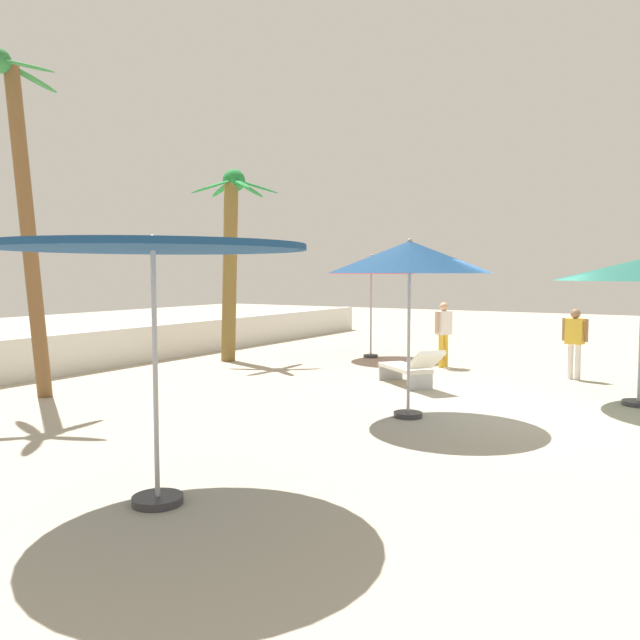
{
  "coord_description": "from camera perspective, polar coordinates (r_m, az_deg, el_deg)",
  "views": [
    {
      "loc": [
        -10.52,
        -2.96,
        2.29
      ],
      "look_at": [
        0.0,
        3.29,
        1.4
      ],
      "focal_mm": 36.17,
      "sensor_mm": 36.0,
      "label": 1
    }
  ],
  "objects": [
    {
      "name": "patio_umbrella_2",
      "position": [
        10.23,
        7.93,
        5.45
      ],
      "size": [
        2.58,
        2.58,
        2.84
      ],
      "color": "#333338",
      "rests_on": "ground_plane"
    },
    {
      "name": "lounge_chair_1",
      "position": [
        13.16,
        7.99,
        -4.14
      ],
      "size": [
        1.61,
        1.79,
        0.83
      ],
      "color": "#B7B7BC",
      "rests_on": "ground_plane"
    },
    {
      "name": "boundary_wall",
      "position": [
        16.34,
        -18.79,
        -2.49
      ],
      "size": [
        25.2,
        0.3,
        0.92
      ],
      "primitive_type": "cube",
      "color": "silver",
      "rests_on": "ground_plane"
    },
    {
      "name": "ground_plane",
      "position": [
        11.16,
        14.83,
        -7.82
      ],
      "size": [
        56.0,
        56.0,
        0.0
      ],
      "primitive_type": "plane",
      "color": "#B2A893"
    },
    {
      "name": "palm_tree_0",
      "position": [
        12.75,
        -24.92,
        10.11
      ],
      "size": [
        2.1,
        2.22,
        6.11
      ],
      "color": "brown",
      "rests_on": "ground_plane"
    },
    {
      "name": "palm_tree_1",
      "position": [
        17.03,
        -7.88,
        6.74
      ],
      "size": [
        2.33,
        2.14,
        5.0
      ],
      "color": "brown",
      "rests_on": "ground_plane"
    },
    {
      "name": "patio_umbrella_0",
      "position": [
        6.46,
        -14.55,
        5.32
      ],
      "size": [
        2.97,
        2.97,
        2.67
      ],
      "color": "#333338",
      "rests_on": "ground_plane"
    },
    {
      "name": "guest_0",
      "position": [
        14.9,
        21.62,
        -1.43
      ],
      "size": [
        0.3,
        0.55,
        1.53
      ],
      "color": "silver",
      "rests_on": "ground_plane"
    },
    {
      "name": "patio_umbrella_3",
      "position": [
        17.45,
        4.55,
        4.83
      ],
      "size": [
        2.35,
        2.35,
        2.8
      ],
      "color": "#333338",
      "rests_on": "ground_plane"
    },
    {
      "name": "guest_2",
      "position": [
        15.93,
        10.88,
        -0.72
      ],
      "size": [
        0.52,
        0.37,
        1.59
      ],
      "color": "gold",
      "rests_on": "ground_plane"
    }
  ]
}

